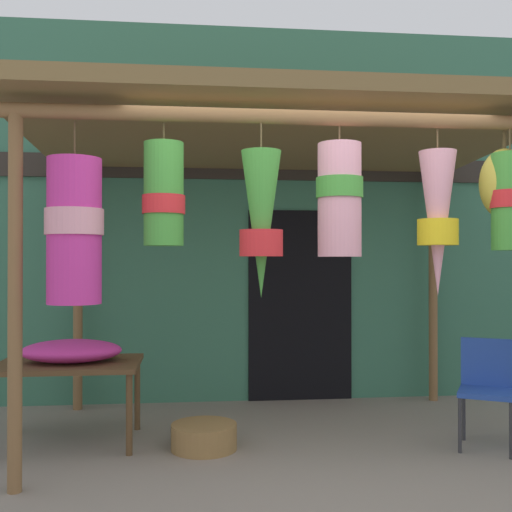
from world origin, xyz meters
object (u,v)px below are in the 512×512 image
object	(u,v)px
folding_chair	(487,383)
wicker_basket_by_table	(204,437)
flower_heap_on_table	(73,351)
display_table	(69,370)

from	to	relation	value
folding_chair	wicker_basket_by_table	bearing A→B (deg)	175.71
flower_heap_on_table	wicker_basket_by_table	distance (m)	1.25
folding_chair	wicker_basket_by_table	xyz separation A→B (m)	(-2.22, 0.17, -0.40)
folding_chair	flower_heap_on_table	bearing A→B (deg)	172.80
display_table	folding_chair	bearing A→B (deg)	-7.48
folding_chair	display_table	bearing A→B (deg)	172.52
display_table	flower_heap_on_table	bearing A→B (deg)	-29.88
flower_heap_on_table	display_table	bearing A→B (deg)	150.12
display_table	folding_chair	distance (m)	3.33
wicker_basket_by_table	flower_heap_on_table	bearing A→B (deg)	166.73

